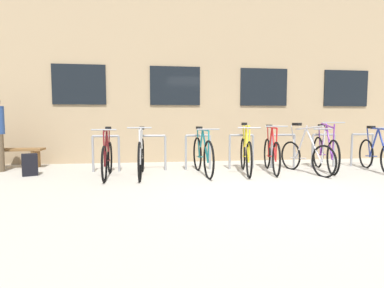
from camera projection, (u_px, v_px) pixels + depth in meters
ground_plane at (262, 187)px, 4.94m from camera, size 42.00×42.00×0.00m
storefront_building at (202, 54)px, 10.67m from camera, size 28.00×5.81×6.88m
bike_rack at (241, 148)px, 6.80m from camera, size 6.59×0.05×0.79m
bicycle_red at (271, 154)px, 6.43m from camera, size 0.50×1.69×1.03m
bicycle_maroon at (107, 158)px, 5.82m from camera, size 0.44×1.63×1.00m
bicycle_blue at (377, 154)px, 6.49m from camera, size 0.54×1.64×1.00m
bicycle_silver at (306, 155)px, 6.28m from camera, size 0.51×1.62×1.07m
bicycle_teal at (203, 155)px, 6.14m from camera, size 0.44×1.76×0.99m
bicycle_yellow at (246, 154)px, 6.28m from camera, size 0.48×1.74×1.07m
bicycle_purple at (325, 152)px, 6.58m from camera, size 0.56×1.71×1.09m
bicycle_white at (141, 156)px, 5.97m from camera, size 0.44×1.82×1.00m
wooden_bench at (5, 154)px, 6.86m from camera, size 1.67×0.40×0.46m
backpack at (30, 165)px, 5.98m from camera, size 0.34×0.30×0.44m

